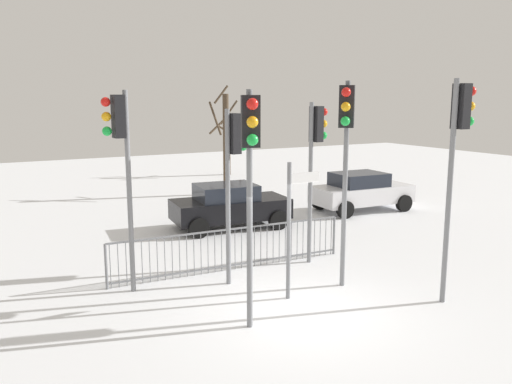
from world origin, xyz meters
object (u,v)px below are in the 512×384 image
object	(u,v)px
traffic_light_foreground_right	(121,147)
traffic_light_mid_right	(346,139)
traffic_light_rear_left	(250,157)
traffic_light_rear_right	(233,157)
traffic_light_foreground_left	(458,141)
direction_sign_post	(291,223)
bare_tree_left	(228,141)
car_black_far	(229,205)
bare_tree_centre	(225,142)
traffic_light_mid_left	(315,146)
car_white_near	(361,191)

from	to	relation	value
traffic_light_foreground_right	traffic_light_mid_right	size ratio (longest dim) A/B	0.96
traffic_light_rear_left	traffic_light_rear_right	bearing A→B (deg)	-88.57
traffic_light_foreground_right	traffic_light_foreground_left	bearing A→B (deg)	-124.75
traffic_light_rear_right	direction_sign_post	world-z (taller)	traffic_light_rear_right
traffic_light_foreground_right	bare_tree_left	size ratio (longest dim) A/B	1.07
car_black_far	bare_tree_centre	bearing A→B (deg)	71.71
traffic_light_rear_left	car_black_far	size ratio (longest dim) A/B	1.11
traffic_light_mid_right	bare_tree_left	world-z (taller)	traffic_light_mid_right
traffic_light_mid_left	traffic_light_foreground_right	bearing A→B (deg)	-99.01
traffic_light_foreground_right	bare_tree_left	xyz separation A→B (m)	(9.89, 15.29, -1.32)
traffic_light_rear_right	car_white_near	world-z (taller)	traffic_light_rear_right
traffic_light_foreground_left	direction_sign_post	xyz separation A→B (m)	(-2.84, 1.75, -1.74)
traffic_light_rear_left	car_white_near	bearing A→B (deg)	-119.16
direction_sign_post	car_black_far	distance (m)	6.46
traffic_light_rear_right	bare_tree_left	bearing A→B (deg)	148.12
traffic_light_mid_left	traffic_light_rear_right	world-z (taller)	traffic_light_mid_left
car_white_near	bare_tree_left	size ratio (longest dim) A/B	0.94
traffic_light_foreground_left	traffic_light_mid_right	world-z (taller)	traffic_light_foreground_left
traffic_light_rear_left	car_black_far	xyz separation A→B (m)	(3.06, 7.20, -2.46)
direction_sign_post	bare_tree_centre	xyz separation A→B (m)	(4.14, 11.95, 0.69)
traffic_light_rear_right	car_white_near	xyz separation A→B (m)	(7.79, 4.79, -2.18)
traffic_light_rear_left	direction_sign_post	bearing A→B (deg)	-125.71
traffic_light_mid_right	direction_sign_post	world-z (taller)	traffic_light_mid_right
traffic_light_foreground_right	bare_tree_centre	xyz separation A→B (m)	(7.16, 9.92, -0.89)
direction_sign_post	car_white_near	distance (m)	9.53
traffic_light_foreground_left	bare_tree_left	size ratio (longest dim) A/B	1.12
traffic_light_rear_left	traffic_light_mid_right	world-z (taller)	traffic_light_mid_right
traffic_light_rear_left	bare_tree_centre	bearing A→B (deg)	-92.61
direction_sign_post	car_white_near	xyz separation A→B (m)	(7.15, 6.24, -0.89)
traffic_light_mid_right	bare_tree_centre	world-z (taller)	bare_tree_centre
car_white_near	traffic_light_mid_left	bearing A→B (deg)	-137.35
traffic_light_rear_left	direction_sign_post	distance (m)	2.39
traffic_light_foreground_right	direction_sign_post	xyz separation A→B (m)	(3.01, -2.03, -1.58)
car_black_far	traffic_light_foreground_right	bearing A→B (deg)	-131.43
traffic_light_foreground_right	traffic_light_mid_left	size ratio (longest dim) A/B	1.06
traffic_light_mid_right	car_black_far	distance (m)	6.77
traffic_light_mid_right	direction_sign_post	size ratio (longest dim) A/B	1.57
car_black_far	car_white_near	bearing A→B (deg)	6.34
traffic_light_rear_left	traffic_light_rear_right	xyz separation A→B (m)	(0.87, 2.44, -0.28)
traffic_light_foreground_left	traffic_light_rear_right	xyz separation A→B (m)	(-3.48, 3.20, -0.45)
traffic_light_foreground_left	car_black_far	xyz separation A→B (m)	(-1.30, 7.95, -2.63)
bare_tree_centre	traffic_light_rear_left	bearing A→B (deg)	-113.60
direction_sign_post	car_black_far	bearing A→B (deg)	75.49
traffic_light_rear_right	bare_tree_left	size ratio (longest dim) A/B	0.97
traffic_light_rear_right	direction_sign_post	bearing A→B (deg)	17.25
direction_sign_post	car_white_near	world-z (taller)	direction_sign_post
direction_sign_post	traffic_light_mid_left	bearing A→B (deg)	44.20
traffic_light_mid_left	traffic_light_mid_right	bearing A→B (deg)	-23.80
traffic_light_rear_left	bare_tree_left	distance (m)	20.17
bare_tree_left	bare_tree_centre	size ratio (longest dim) A/B	0.86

